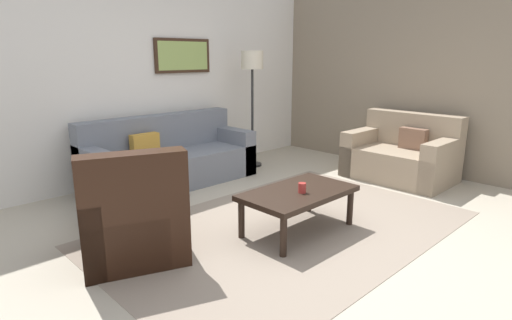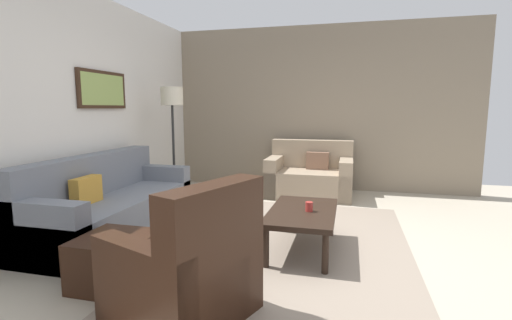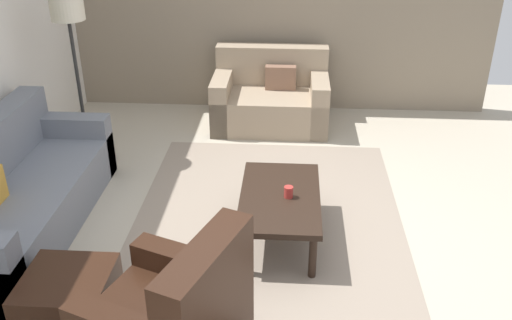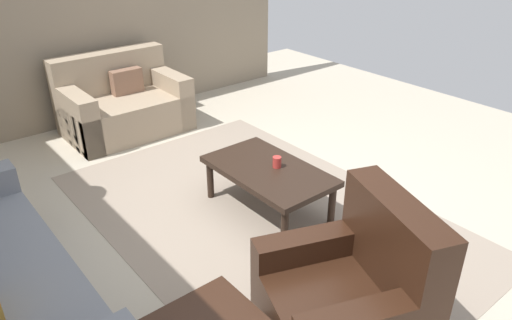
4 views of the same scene
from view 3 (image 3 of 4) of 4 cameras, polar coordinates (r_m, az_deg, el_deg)
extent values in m
plane|color=#B2A893|center=(4.67, 1.08, -8.01)|extent=(8.00, 8.00, 0.00)
cube|color=gray|center=(4.67, 1.08, -7.97)|extent=(3.57, 2.33, 0.01)
cube|color=slate|center=(5.06, -22.51, -4.53)|extent=(2.21, 0.86, 0.42)
cube|color=slate|center=(5.81, -18.69, 1.49)|extent=(0.20, 0.86, 0.62)
cube|color=gray|center=(6.64, 1.48, 5.28)|extent=(0.91, 1.34, 0.42)
cube|color=gray|center=(6.88, 1.63, 8.10)|extent=(0.24, 1.34, 0.88)
cube|color=gray|center=(6.65, -3.43, 6.20)|extent=(0.91, 0.20, 0.62)
cube|color=gray|center=(6.61, 6.45, 5.93)|extent=(0.91, 0.20, 0.62)
cube|color=brown|center=(6.63, 2.54, 8.43)|extent=(0.12, 0.36, 0.28)
cube|color=black|center=(3.27, -4.97, -15.73)|extent=(0.82, 0.47, 0.95)
cube|color=black|center=(3.71, -6.54, -13.27)|extent=(0.44, 0.80, 0.60)
cube|color=black|center=(3.96, -18.56, -13.55)|extent=(0.56, 0.56, 0.40)
cylinder|color=black|center=(4.19, 5.84, -9.85)|extent=(0.06, 0.06, 0.36)
cylinder|color=black|center=(5.01, 5.57, -3.07)|extent=(0.06, 0.06, 0.36)
cylinder|color=black|center=(4.20, -1.37, -9.61)|extent=(0.06, 0.06, 0.36)
cylinder|color=black|center=(5.01, -0.39, -2.88)|extent=(0.06, 0.06, 0.36)
cube|color=black|center=(4.48, 2.48, -3.87)|extent=(1.10, 0.64, 0.05)
cylinder|color=#B2332D|center=(4.41, 3.36, -3.29)|extent=(0.07, 0.07, 0.09)
cylinder|color=black|center=(6.26, -16.72, 0.65)|extent=(0.28, 0.28, 0.03)
cylinder|color=#262626|center=(5.99, -17.62, 6.73)|extent=(0.04, 0.04, 1.45)
cylinder|color=beige|center=(5.76, -18.85, 14.70)|extent=(0.32, 0.32, 0.26)
camera|label=1|loc=(2.74, 63.49, -12.18)|focal=29.21mm
camera|label=2|loc=(1.38, 24.42, -47.74)|focal=25.75mm
camera|label=4|loc=(2.68, -58.83, 5.52)|focal=33.70mm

